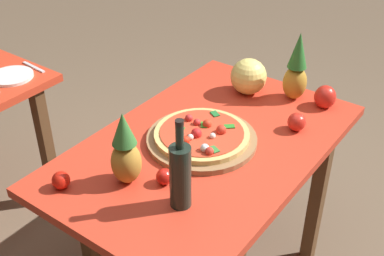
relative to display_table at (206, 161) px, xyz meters
The scene contains 13 objects.
display_table is the anchor object (origin of this frame).
pizza_board 0.11m from the display_table, 104.36° to the left, with size 0.46×0.46×0.03m, color #926942.
pizza 0.13m from the display_table, 111.12° to the left, with size 0.40×0.40×0.06m.
wine_bottle 0.45m from the display_table, 158.80° to the right, with size 0.08×0.08×0.35m.
pineapple_left 0.61m from the display_table, 11.94° to the right, with size 0.11×0.11×0.33m.
pineapple_right 0.45m from the display_table, 165.32° to the left, with size 0.11×0.11×0.30m.
melon 0.51m from the display_table, 10.26° to the left, with size 0.17×0.17×0.17m, color #E8D46C.
bell_pepper 0.64m from the display_table, 25.39° to the right, with size 0.10×0.10×0.11m, color red.
tomato_beside_pepper 0.42m from the display_table, 39.24° to the right, with size 0.08×0.08×0.08m, color red.
tomato_by_bottle 0.33m from the display_table, behind, with size 0.06×0.06×0.06m, color red.
tomato_at_corner 0.62m from the display_table, 154.09° to the left, with size 0.07×0.07×0.07m, color red.
dinner_plate 1.15m from the display_table, 95.44° to the left, with size 0.22×0.22×0.02m, color white.
knife_utensil 1.15m from the display_table, 88.43° to the left, with size 0.02×0.18×0.01m, color silver.
Camera 1 is at (-1.40, -0.95, 1.96)m, focal length 46.71 mm.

